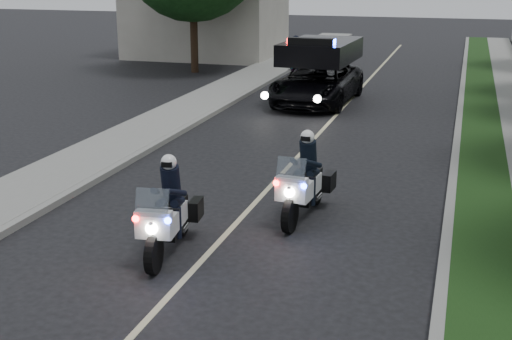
{
  "coord_description": "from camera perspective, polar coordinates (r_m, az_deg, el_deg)",
  "views": [
    {
      "loc": [
        4.18,
        -10.95,
        5.01
      ],
      "look_at": [
        0.26,
        1.91,
        1.0
      ],
      "focal_mm": 48.41,
      "sensor_mm": 36.0,
      "label": 1
    }
  ],
  "objects": [
    {
      "name": "curb_right",
      "position": [
        21.52,
        16.3,
        2.68
      ],
      "size": [
        0.2,
        60.0,
        0.15
      ],
      "primitive_type": "cube",
      "color": "gray",
      "rests_on": "ground"
    },
    {
      "name": "lane_marking",
      "position": [
        21.94,
        5.53,
        3.35
      ],
      "size": [
        0.12,
        50.0,
        0.01
      ],
      "primitive_type": "cube",
      "color": "#BFB78C",
      "rests_on": "ground"
    },
    {
      "name": "curb_left",
      "position": [
        23.06,
        -4.51,
        4.2
      ],
      "size": [
        0.2,
        60.0,
        0.15
      ],
      "primitive_type": "cube",
      "color": "gray",
      "rests_on": "ground"
    },
    {
      "name": "cyclist",
      "position": [
        31.16,
        3.24,
        7.34
      ],
      "size": [
        0.69,
        0.48,
        1.83
      ],
      "primitive_type": "imported",
      "rotation": [
        0.0,
        0.0,
        3.07
      ],
      "color": "black",
      "rests_on": "ground"
    },
    {
      "name": "police_suv",
      "position": [
        26.23,
        5.06,
        5.54
      ],
      "size": [
        2.82,
        5.67,
        2.7
      ],
      "primitive_type": "imported",
      "rotation": [
        0.0,
        0.0,
        -0.04
      ],
      "color": "black",
      "rests_on": "ground"
    },
    {
      "name": "bicycle",
      "position": [
        31.16,
        3.24,
        7.34
      ],
      "size": [
        0.62,
        1.57,
        0.81
      ],
      "primitive_type": "imported",
      "rotation": [
        0.0,
        0.0,
        -0.06
      ],
      "color": "black",
      "rests_on": "ground"
    },
    {
      "name": "police_moto_right",
      "position": [
        14.34,
        3.96,
        -3.89
      ],
      "size": [
        0.91,
        2.19,
        1.82
      ],
      "primitive_type": null,
      "rotation": [
        0.0,
        0.0,
        -0.07
      ],
      "color": "white",
      "rests_on": "ground"
    },
    {
      "name": "tree_left_far",
      "position": [
        38.96,
        -3.81,
        9.19
      ],
      "size": [
        6.68,
        6.68,
        10.54
      ],
      "primitive_type": null,
      "rotation": [
        0.0,
        0.0,
        0.06
      ],
      "color": "black",
      "rests_on": "ground"
    },
    {
      "name": "grass_verge",
      "position": [
        21.53,
        18.15,
        2.53
      ],
      "size": [
        1.2,
        60.0,
        0.16
      ],
      "primitive_type": "cube",
      "color": "#193814",
      "rests_on": "ground"
    },
    {
      "name": "ground",
      "position": [
        12.75,
        -3.65,
        -6.57
      ],
      "size": [
        120.0,
        120.0,
        0.0
      ],
      "primitive_type": "plane",
      "color": "black",
      "rests_on": "ground"
    },
    {
      "name": "tree_left_near",
      "position": [
        33.89,
        -5.06,
        8.05
      ],
      "size": [
        8.07,
        8.07,
        11.05
      ],
      "primitive_type": null,
      "rotation": [
        0.0,
        0.0,
        0.25
      ],
      "color": "#154016",
      "rests_on": "ground"
    },
    {
      "name": "sidewalk_left",
      "position": [
        23.48,
        -7.02,
        4.36
      ],
      "size": [
        2.0,
        60.0,
        0.16
      ],
      "primitive_type": "cube",
      "color": "gray",
      "rests_on": "ground"
    },
    {
      "name": "police_moto_left",
      "position": [
        12.72,
        -7.14,
        -6.74
      ],
      "size": [
        1.02,
        2.2,
        1.81
      ],
      "primitive_type": null,
      "rotation": [
        0.0,
        0.0,
        0.13
      ],
      "color": "silver",
      "rests_on": "ground"
    }
  ]
}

